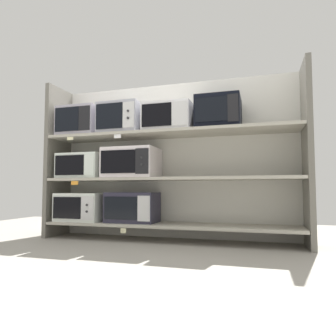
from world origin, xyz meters
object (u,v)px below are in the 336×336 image
Objects in this scene: microwave_5 at (123,120)px; microwave_7 at (219,114)px; microwave_0 at (83,207)px; microwave_3 at (132,163)px; microwave_1 at (132,207)px; microwave_4 at (82,123)px; microwave_2 at (83,166)px; microwave_6 at (169,119)px.

microwave_7 is at bearing 0.02° from microwave_5.
microwave_7 reaches higher than microwave_0.
microwave_3 is 1.28× the size of microwave_7.
microwave_4 reaches higher than microwave_1.
microwave_2 is (-0.01, -0.00, 0.46)m from microwave_0.
microwave_2 is 0.70m from microwave_5.
microwave_4 is at bearing -180.00° from microwave_6.
microwave_3 is 1.06m from microwave_7.
microwave_1 is (0.60, 0.00, 0.01)m from microwave_0.
microwave_6 is at bearing 0.00° from microwave_4.
microwave_0 is 0.76m from microwave_3.
microwave_6 is (1.05, 0.00, -0.02)m from microwave_4.
microwave_5 reaches higher than microwave_6.
microwave_1 is 1.17× the size of microwave_5.
microwave_2 is 1.16× the size of microwave_7.
microwave_0 is 1.03× the size of microwave_6.
microwave_1 is 1.23× the size of microwave_7.
microwave_5 is (0.48, -0.00, 0.97)m from microwave_0.
microwave_5 is 1.06m from microwave_7.
microwave_6 is 0.52m from microwave_7.
microwave_2 is 1.10× the size of microwave_4.
microwave_1 is 1.06× the size of microwave_2.
microwave_1 is at bearing 0.43° from microwave_3.
microwave_7 is at bearing 0.01° from microwave_3.
microwave_2 reaches higher than microwave_0.
microwave_2 is 1.63m from microwave_7.
microwave_5 is 0.91× the size of microwave_6.
microwave_1 is at bearing 0.02° from microwave_2.
microwave_3 is at bearing 0.13° from microwave_5.
microwave_1 is 1.17× the size of microwave_4.
microwave_0 is at bearing -179.99° from microwave_1.
microwave_1 is at bearing 180.00° from microwave_7.
microwave_6 is at bearing -0.01° from microwave_0.
microwave_2 is 0.90× the size of microwave_3.
microwave_6 is (0.41, -0.00, 0.94)m from microwave_1.
microwave_0 is at bearing 1.05° from microwave_2.
microwave_5 reaches higher than microwave_3.
microwave_4 is at bearing 179.99° from microwave_5.
microwave_0 is 0.60m from microwave_1.
microwave_6 is at bearing 0.00° from microwave_2.
microwave_4 reaches higher than microwave_2.
microwave_7 is at bearing -0.00° from microwave_1.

